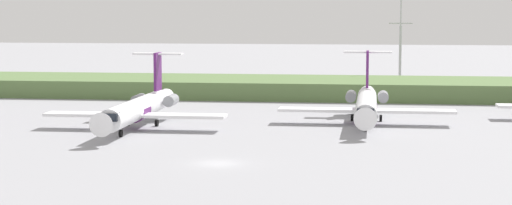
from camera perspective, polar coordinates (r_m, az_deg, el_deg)
name	(u,v)px	position (r m, az deg, el deg)	size (l,w,h in m)	color
ground_plane	(258,124)	(116.60, 0.12, -1.37)	(500.00, 500.00, 0.00)	#939399
grass_berm	(286,87)	(152.95, 1.90, 0.97)	(320.00, 20.00, 2.96)	#597542
regional_jet_third	(138,108)	(113.19, -7.52, -0.35)	(22.81, 31.00, 9.00)	white
regional_jet_fourth	(366,104)	(118.04, 7.07, -0.08)	(22.81, 31.00, 9.00)	white
antenna_mast	(400,47)	(170.14, 9.20, 3.54)	(4.40, 0.50, 18.55)	#B2B2B7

